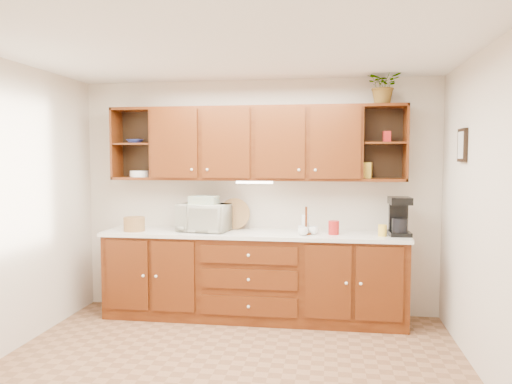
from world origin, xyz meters
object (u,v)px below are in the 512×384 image
(bread_box, at_px, (212,217))
(coffee_maker, at_px, (399,217))
(potted_plant, at_px, (384,85))
(microwave, at_px, (204,218))

(bread_box, height_order, coffee_maker, coffee_maker)
(bread_box, distance_m, potted_plant, 2.31)
(bread_box, height_order, potted_plant, potted_plant)
(microwave, relative_size, potted_plant, 1.40)
(potted_plant, bearing_deg, bread_box, 179.20)
(microwave, xyz_separation_m, coffee_maker, (2.06, 0.02, 0.04))
(coffee_maker, relative_size, potted_plant, 1.04)
(bread_box, bearing_deg, coffee_maker, -19.29)
(bread_box, distance_m, coffee_maker, 2.01)
(bread_box, xyz_separation_m, potted_plant, (1.84, -0.03, 1.40))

